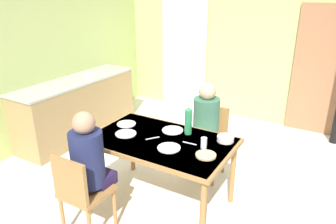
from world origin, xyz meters
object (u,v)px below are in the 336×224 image
kitchen_counter (78,107)px  chair_near_diner (81,191)px  dining_table (161,146)px  person_near_diner (88,157)px  serving_bowl_center (225,139)px  person_far_diner (206,119)px  chair_far_diner (209,137)px  water_bottle_green_near (188,121)px

kitchen_counter → chair_near_diner: (1.69, -1.65, 0.05)m
dining_table → chair_near_diner: (-0.35, -0.81, -0.19)m
kitchen_counter → dining_table: size_ratio=1.43×
person_near_diner → serving_bowl_center: bearing=45.9°
person_near_diner → chair_near_diner: bearing=-90.0°
kitchen_counter → person_far_diner: 2.28m
person_far_diner → serving_bowl_center: (0.38, -0.37, 0.00)m
chair_near_diner → person_far_diner: 1.60m
chair_far_diner → water_bottle_green_near: 0.68m
person_near_diner → water_bottle_green_near: person_near_diner is taller
chair_far_diner → water_bottle_green_near: bearing=87.6°
chair_near_diner → person_far_diner: person_far_diner is taller
chair_near_diner → serving_bowl_center: chair_near_diner is taller
dining_table → water_bottle_green_near: water_bottle_green_near is taller
dining_table → person_near_diner: size_ratio=1.90×
kitchen_counter → dining_table: bearing=-22.5°
kitchen_counter → serving_bowl_center: kitchen_counter is taller
kitchen_counter → serving_bowl_center: 2.71m
dining_table → person_far_diner: 0.71m
serving_bowl_center → kitchen_counter: bearing=168.2°
chair_near_diner → serving_bowl_center: 1.47m
water_bottle_green_near → serving_bowl_center: bearing=4.4°
serving_bowl_center → chair_far_diner: bearing=126.9°
chair_near_diner → person_near_diner: 0.31m
dining_table → water_bottle_green_near: (0.18, 0.27, 0.22)m
dining_table → chair_near_diner: 0.90m
person_far_diner → serving_bowl_center: person_far_diner is taller
kitchen_counter → dining_table: (2.05, -0.85, 0.23)m
water_bottle_green_near → person_far_diner: bearing=86.8°
person_near_diner → serving_bowl_center: person_near_diner is taller
dining_table → person_far_diner: person_far_diner is taller
chair_near_diner → chair_far_diner: bearing=71.0°
chair_far_diner → person_near_diner: (-0.55, -1.48, 0.28)m
dining_table → water_bottle_green_near: size_ratio=4.76×
kitchen_counter → person_near_diner: (1.69, -1.52, 0.33)m
chair_far_diner → person_near_diner: bearing=69.4°
person_far_diner → kitchen_counter: bearing=-4.5°
person_far_diner → water_bottle_green_near: (-0.02, -0.40, 0.12)m
dining_table → serving_bowl_center: 0.66m
kitchen_counter → chair_far_diner: bearing=-1.1°
kitchen_counter → chair_near_diner: 2.37m
person_near_diner → person_far_diner: same height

